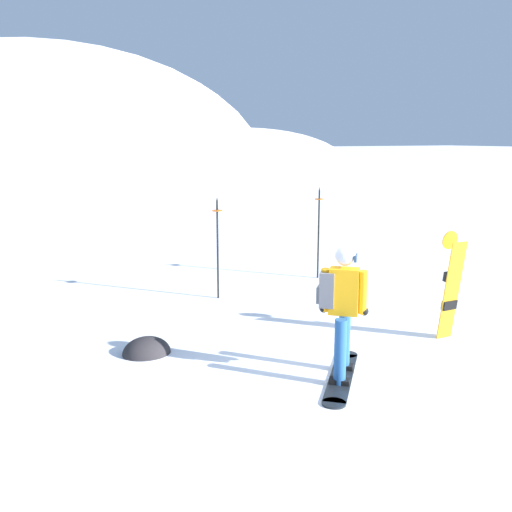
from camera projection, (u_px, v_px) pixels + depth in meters
ground_plane at (363, 365)px, 7.80m from camera, size 300.00×300.00×0.00m
ridge_peak_main at (47, 183)px, 38.87m from camera, size 30.29×27.26×17.92m
ridge_peak_far at (243, 167)px, 58.03m from camera, size 21.55×19.40×7.78m
snowboarder_main at (341, 308)px, 7.22m from camera, size 1.31×1.46×1.71m
spare_snowboard at (451, 285)px, 8.64m from camera, size 0.28×0.24×1.65m
piste_marker_near at (218, 241)px, 10.83m from camera, size 0.20×0.20×1.93m
piste_marker_far at (319, 227)px, 12.40m from camera, size 0.20×0.20×1.97m
rock_dark at (147, 354)px, 8.22m from camera, size 0.69×0.58×0.48m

